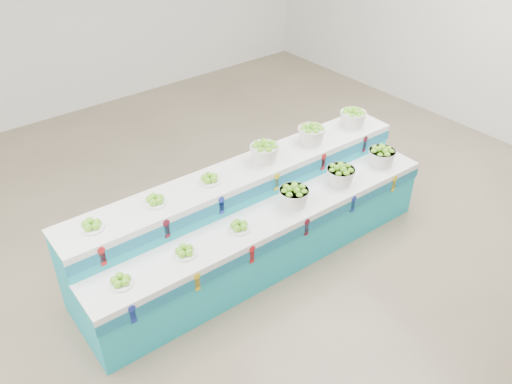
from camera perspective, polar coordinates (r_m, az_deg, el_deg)
ground at (r=5.97m, az=-1.63°, el=-8.48°), size 10.00×10.00×0.00m
display_stand at (r=5.85m, az=0.00°, el=-2.90°), size 4.19×1.18×1.02m
plate_lower_left at (r=4.90m, az=-14.32°, el=-9.15°), size 0.23×0.23×0.10m
plate_lower_mid at (r=5.09m, az=-7.66°, el=-6.27°), size 0.23×0.23×0.10m
plate_lower_right at (r=5.34m, az=-1.82°, el=-3.64°), size 0.23×0.23×0.10m
basket_lower_left at (r=5.66m, az=4.08°, el=-0.38°), size 0.33×0.33×0.23m
basket_lower_mid at (r=6.07m, az=9.05°, el=1.88°), size 0.33×0.33×0.23m
basket_lower_right at (r=6.52m, az=13.32°, el=3.80°), size 0.33×0.33×0.23m
plate_upper_left at (r=5.09m, az=-17.24°, el=-3.37°), size 0.23×0.23×0.10m
plate_upper_mid at (r=5.28m, az=-10.76°, el=-0.82°), size 0.23×0.23×0.10m
plate_upper_right at (r=5.52m, az=-5.00°, el=1.46°), size 0.23×0.23×0.10m
basket_upper_left at (r=5.83m, az=0.91°, el=4.36°), size 0.33×0.33×0.23m
basket_upper_mid at (r=6.23m, az=5.96°, el=6.26°), size 0.33×0.33×0.23m
basket_upper_right at (r=6.66m, az=10.36°, el=7.87°), size 0.33×0.33×0.23m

